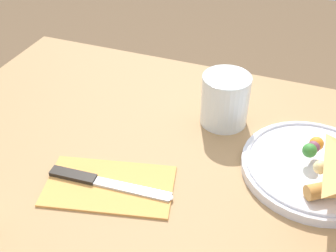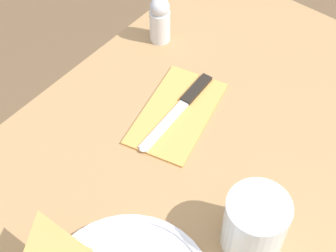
# 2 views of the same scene
# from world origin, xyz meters

# --- Properties ---
(dining_table) EXTENTS (1.15, 0.64, 0.77)m
(dining_table) POSITION_xyz_m (0.00, 0.00, 0.64)
(dining_table) COLOR #A87F51
(dining_table) RESTS_ON ground_plane
(plate_pizza) EXTENTS (0.23, 0.23, 0.05)m
(plate_pizza) POSITION_xyz_m (0.13, 0.04, 0.79)
(plate_pizza) COLOR white
(plate_pizza) RESTS_ON dining_table
(milk_glass) EXTENTS (0.09, 0.09, 0.10)m
(milk_glass) POSITION_xyz_m (-0.05, 0.13, 0.82)
(milk_glass) COLOR white
(milk_glass) RESTS_ON dining_table
(napkin_folded) EXTENTS (0.22, 0.15, 0.00)m
(napkin_folded) POSITION_xyz_m (-0.17, -0.10, 0.77)
(napkin_folded) COLOR #E59E4C
(napkin_folded) RESTS_ON dining_table
(butter_knife) EXTENTS (0.21, 0.03, 0.01)m
(butter_knife) POSITION_xyz_m (-0.18, -0.10, 0.78)
(butter_knife) COLOR black
(butter_knife) RESTS_ON napkin_folded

